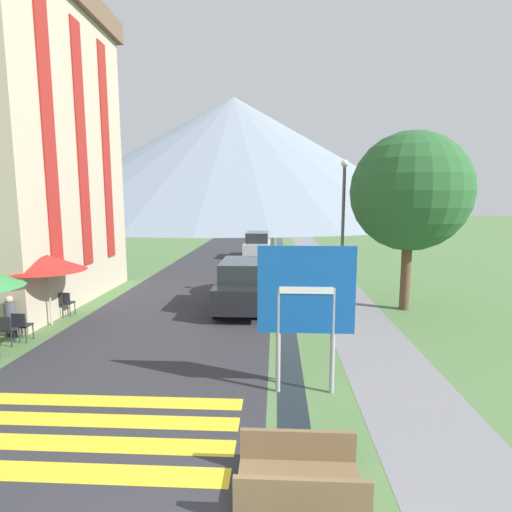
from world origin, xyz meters
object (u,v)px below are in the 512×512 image
object	(u,v)px
road_sign	(306,300)
person_seated_far	(10,314)
cafe_chair_near_left	(7,328)
parked_car_far	(257,245)
person_seated_near	(52,298)
parked_car_near	(242,284)
cafe_chair_near_right	(21,324)
cafe_chair_far_left	(59,302)
cafe_umbrella_middle_red	(47,263)
tree_by_path	(410,192)
footbridge	(300,481)
hotel_building	(6,135)
streetlamp	(343,220)
cafe_chair_far_right	(66,302)

from	to	relation	value
road_sign	person_seated_far	bearing A→B (deg)	160.17
cafe_chair_near_left	person_seated_far	world-z (taller)	person_seated_far
parked_car_far	person_seated_near	size ratio (longest dim) A/B	3.71
parked_car_near	parked_car_far	bearing A→B (deg)	90.07
parked_car_far	cafe_chair_near_right	xyz separation A→B (m)	(-5.92, -16.67, -0.40)
cafe_chair_far_left	cafe_umbrella_middle_red	distance (m)	1.76
tree_by_path	footbridge	bearing A→B (deg)	-114.57
cafe_chair_near_right	person_seated_far	bearing A→B (deg)	162.26
road_sign	cafe_chair_near_right	xyz separation A→B (m)	(-7.81, 2.62, -1.47)
person_seated_near	parked_car_far	bearing A→B (deg)	66.22
cafe_chair_far_left	person_seated_far	bearing A→B (deg)	-127.64
footbridge	person_seated_far	world-z (taller)	person_seated_far
parked_car_far	person_seated_near	bearing A→B (deg)	-113.78
hotel_building	streetlamp	xyz separation A→B (m)	(12.79, 0.19, -3.22)
hotel_building	tree_by_path	size ratio (longest dim) A/B	1.88
parked_car_near	parked_car_far	distance (m)	12.82
person_seated_far	cafe_chair_near_right	bearing A→B (deg)	-34.78
parked_car_far	cafe_chair_far_left	size ratio (longest dim) A/B	5.39
person_seated_far	footbridge	bearing A→B (deg)	-36.52
hotel_building	person_seated_far	xyz separation A→B (m)	(2.48, -4.17, -5.76)
road_sign	streetlamp	world-z (taller)	streetlamp
parked_car_far	person_seated_near	xyz separation A→B (m)	(-6.33, -14.37, -0.23)
footbridge	person_seated_far	xyz separation A→B (m)	(-8.11, 6.01, 0.46)
footbridge	cafe_chair_near_left	size ratio (longest dim) A/B	2.00
cafe_chair_near_left	cafe_umbrella_middle_red	xyz separation A→B (m)	(0.17, 1.88, 1.51)
cafe_chair_near_left	person_seated_near	size ratio (longest dim) A/B	0.69
hotel_building	parked_car_near	world-z (taller)	hotel_building
cafe_chair_far_left	person_seated_near	distance (m)	0.26
footbridge	cafe_chair_near_left	xyz separation A→B (m)	(-7.73, 5.27, 0.29)
tree_by_path	cafe_chair_far_left	bearing A→B (deg)	-172.59
parked_car_near	tree_by_path	size ratio (longest dim) A/B	0.70
hotel_building	footbridge	size ratio (longest dim) A/B	7.06
streetlamp	cafe_chair_far_left	bearing A→B (deg)	-166.80
parked_car_near	person_seated_far	size ratio (longest dim) A/B	3.63
parked_car_far	cafe_umbrella_middle_red	xyz separation A→B (m)	(-5.94, -15.13, 1.12)
cafe_chair_near_right	person_seated_far	world-z (taller)	person_seated_far
cafe_chair_far_right	person_seated_far	bearing A→B (deg)	-120.03
cafe_umbrella_middle_red	cafe_chair_far_right	bearing A→B (deg)	91.46
cafe_chair_near_left	person_seated_far	size ratio (longest dim) A/B	0.69
footbridge	tree_by_path	world-z (taller)	tree_by_path
footbridge	cafe_umbrella_middle_red	size ratio (longest dim) A/B	0.72
parked_car_far	cafe_chair_far_right	world-z (taller)	parked_car_far
parked_car_near	cafe_chair_far_left	distance (m)	6.36
footbridge	tree_by_path	xyz separation A→B (m)	(4.39, 9.61, 4.05)
parked_car_near	cafe_chair_near_left	distance (m)	7.43
hotel_building	person_seated_near	bearing A→B (deg)	-40.68
hotel_building	cafe_chair_far_left	bearing A→B (deg)	-37.47
hotel_building	person_seated_near	distance (m)	6.73
parked_car_far	cafe_chair_near_left	world-z (taller)	parked_car_far
cafe_chair_far_left	tree_by_path	distance (m)	12.84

